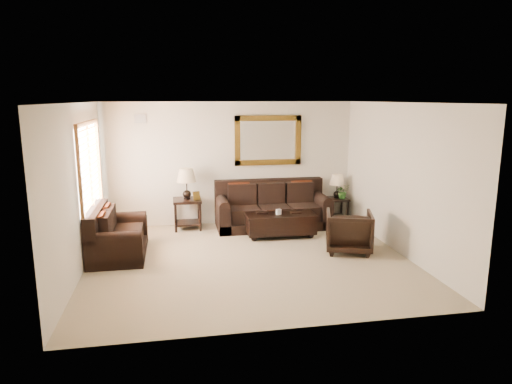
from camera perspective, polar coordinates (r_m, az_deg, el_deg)
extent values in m
cube|color=#9C8D6B|center=(8.07, -0.85, -8.44)|extent=(5.50, 5.00, 0.01)
cube|color=white|center=(7.58, -0.92, 11.11)|extent=(5.50, 5.00, 0.01)
cube|color=beige|center=(10.15, -3.20, 3.59)|extent=(5.50, 0.01, 2.70)
cube|color=beige|center=(5.32, 3.54, -3.85)|extent=(5.50, 0.01, 2.70)
cube|color=beige|center=(7.76, -21.35, 0.29)|extent=(0.01, 5.00, 2.70)
cube|color=beige|center=(8.59, 17.53, 1.59)|extent=(0.01, 5.00, 2.70)
cube|color=white|center=(8.60, -20.24, 2.76)|extent=(0.01, 1.80, 1.50)
cube|color=brown|center=(8.51, -20.38, 8.03)|extent=(0.06, 1.96, 0.08)
cube|color=brown|center=(8.74, -19.65, -2.35)|extent=(0.06, 1.96, 0.08)
cube|color=brown|center=(7.68, -21.15, 1.71)|extent=(0.06, 0.08, 1.50)
cube|color=brown|center=(9.51, -19.09, 3.63)|extent=(0.06, 0.08, 1.50)
cube|color=brown|center=(8.59, -20.01, 2.77)|extent=(0.05, 0.05, 1.50)
cube|color=#452A0D|center=(10.20, 1.53, 6.46)|extent=(1.50, 0.06, 1.10)
cube|color=white|center=(10.22, 1.51, 6.47)|extent=(1.26, 0.01, 0.86)
cube|color=#999999|center=(9.99, -14.27, 8.88)|extent=(0.25, 0.02, 0.18)
cube|color=black|center=(10.02, 2.07, -3.82)|extent=(2.43, 1.05, 0.20)
cube|color=black|center=(10.25, 1.62, 0.26)|extent=(2.43, 0.24, 0.50)
cube|color=black|center=(9.82, -1.59, -2.64)|extent=(0.62, 0.86, 0.30)
cube|color=black|center=(9.94, 2.11, -2.47)|extent=(0.62, 0.86, 0.30)
cube|color=black|center=(10.09, 5.72, -2.30)|extent=(0.62, 0.86, 0.30)
cube|color=black|center=(9.80, -4.20, -3.03)|extent=(0.24, 1.05, 0.59)
cylinder|color=black|center=(9.73, -4.22, -1.36)|extent=(0.24, 1.03, 0.24)
cube|color=black|center=(10.26, 8.08, -2.45)|extent=(0.24, 1.05, 0.59)
cylinder|color=black|center=(10.19, 8.13, -0.85)|extent=(0.24, 1.03, 0.24)
cube|color=#60220C|center=(9.94, -2.14, -0.14)|extent=(0.46, 0.20, 0.48)
cube|color=#60220C|center=(10.23, 5.74, 0.15)|extent=(0.46, 0.20, 0.48)
cube|color=black|center=(8.62, -16.72, -6.98)|extent=(0.93, 1.57, 0.18)
cube|color=black|center=(8.51, -19.35, -3.36)|extent=(0.22, 1.57, 0.44)
cube|color=black|center=(8.29, -16.89, -6.15)|extent=(0.77, 0.55, 0.27)
cube|color=black|center=(8.83, -16.48, -5.03)|extent=(0.77, 0.55, 0.27)
cube|color=black|center=(7.93, -17.32, -7.35)|extent=(0.93, 0.22, 0.52)
cylinder|color=black|center=(7.85, -17.43, -5.55)|extent=(0.91, 0.22, 0.22)
cube|color=black|center=(9.22, -16.34, -4.64)|extent=(0.93, 0.22, 0.52)
cylinder|color=black|center=(9.15, -16.43, -3.07)|extent=(0.91, 0.22, 0.22)
cube|color=#60220C|center=(8.17, -18.44, -3.95)|extent=(0.18, 0.41, 0.42)
cube|color=#60220C|center=(8.81, -17.85, -2.80)|extent=(0.18, 0.41, 0.42)
cube|color=black|center=(9.88, -8.60, -1.04)|extent=(0.60, 0.60, 0.05)
cube|color=black|center=(10.00, -8.52, -3.80)|extent=(0.51, 0.51, 0.03)
cylinder|color=black|center=(9.70, -10.00, -3.30)|extent=(0.05, 0.05, 0.60)
cylinder|color=black|center=(9.72, -6.99, -3.18)|extent=(0.05, 0.05, 0.60)
cylinder|color=black|center=(10.20, -10.03, -2.57)|extent=(0.05, 0.05, 0.60)
cylinder|color=black|center=(10.21, -7.17, -2.46)|extent=(0.05, 0.05, 0.60)
sphere|color=black|center=(9.85, -8.63, -0.27)|extent=(0.18, 0.18, 0.18)
cylinder|color=black|center=(9.81, -8.66, 0.84)|extent=(0.03, 0.03, 0.39)
cone|color=#D1B68B|center=(9.77, -8.70, 2.09)|extent=(0.41, 0.41, 0.28)
cube|color=#452A0D|center=(9.75, -7.46, -0.45)|extent=(0.16, 0.11, 0.18)
cube|color=black|center=(10.60, 10.03, -0.85)|extent=(0.49, 0.49, 0.04)
cube|color=black|center=(10.69, 9.96, -2.96)|extent=(0.41, 0.41, 0.03)
cylinder|color=black|center=(10.40, 9.30, -2.57)|extent=(0.04, 0.04, 0.49)
cylinder|color=black|center=(10.54, 11.44, -2.46)|extent=(0.04, 0.04, 0.49)
cylinder|color=black|center=(10.78, 8.56, -2.04)|extent=(0.04, 0.04, 0.49)
cylinder|color=black|center=(10.92, 10.64, -1.94)|extent=(0.04, 0.04, 0.49)
sphere|color=black|center=(10.57, 10.06, -0.26)|extent=(0.15, 0.15, 0.15)
cylinder|color=black|center=(10.54, 10.09, 0.59)|extent=(0.02, 0.02, 0.32)
cone|color=#D1B68B|center=(10.51, 10.12, 1.54)|extent=(0.34, 0.34, 0.23)
sphere|color=black|center=(9.06, -0.23, -5.82)|extent=(0.13, 0.13, 0.13)
sphere|color=black|center=(9.32, 6.86, -5.40)|extent=(0.13, 0.13, 0.13)
sphere|color=black|center=(9.56, -0.79, -4.89)|extent=(0.13, 0.13, 0.13)
sphere|color=black|center=(9.81, 5.95, -4.52)|extent=(0.13, 0.13, 0.13)
cube|color=black|center=(9.36, 3.00, -3.79)|extent=(1.39, 0.77, 0.39)
cube|color=black|center=(9.31, 3.01, -2.77)|extent=(1.42, 0.78, 0.04)
cube|color=black|center=(9.28, 0.71, -2.57)|extent=(0.24, 0.16, 0.03)
cube|color=black|center=(9.33, 4.99, -2.55)|extent=(0.21, 0.15, 0.03)
cube|color=white|center=(9.18, 2.85, -2.50)|extent=(0.11, 0.08, 0.11)
imported|color=black|center=(8.54, 11.54, -4.60)|extent=(1.00, 0.97, 0.83)
imported|color=#27561D|center=(10.52, 10.77, -0.14)|extent=(0.31, 0.34, 0.25)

